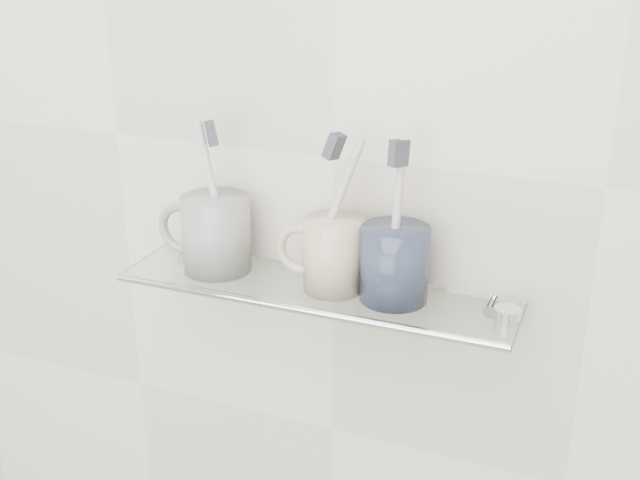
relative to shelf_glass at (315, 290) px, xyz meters
The scene contains 18 objects.
wall_back 0.17m from the shelf_glass, 90.00° to the left, with size 2.50×2.50×0.00m, color beige.
shelf_glass is the anchor object (origin of this frame).
shelf_rail 0.06m from the shelf_glass, 90.00° to the right, with size 0.01×0.01×0.50m, color silver.
bracket_left 0.22m from the shelf_glass, 167.38° to the left, with size 0.02×0.02×0.03m, color silver.
bracket_right 0.22m from the shelf_glass, 12.62° to the left, with size 0.02×0.02×0.03m, color silver.
mug_left 0.15m from the shelf_glass, behind, with size 0.09×0.09×0.10m, color silver.
mug_left_handle 0.20m from the shelf_glass, behind, with size 0.07×0.07×0.01m, color silver.
toothbrush_left 0.17m from the shelf_glass, behind, with size 0.01×0.01×0.19m, color silver.
bristles_left 0.23m from the shelf_glass, behind, with size 0.01×0.02×0.03m, color #363A44.
mug_center 0.05m from the shelf_glass, 12.73° to the left, with size 0.07×0.07×0.09m, color beige.
mug_center_handle 0.05m from the shelf_glass, 166.54° to the left, with size 0.07×0.07×0.01m, color beige.
toothbrush_center 0.11m from the shelf_glass, 12.73° to the left, with size 0.01×0.01×0.19m, color silver.
bristles_center 0.19m from the shelf_glass, 12.73° to the left, with size 0.01×0.02×0.03m, color #363A44.
mug_right 0.11m from the shelf_glass, ahead, with size 0.08×0.08×0.09m, color #212A3D.
mug_right_handle 0.07m from the shelf_glass, ahead, with size 0.07×0.07×0.01m, color #212A3D.
toothbrush_right 0.14m from the shelf_glass, ahead, with size 0.01×0.01×0.19m, color beige.
bristles_right 0.21m from the shelf_glass, ahead, with size 0.01×0.02×0.03m, color #363A44.
chrome_cap 0.23m from the shelf_glass, ahead, with size 0.03×0.03×0.01m, color silver.
Camera 1 is at (0.34, 0.21, 1.52)m, focal length 45.00 mm.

